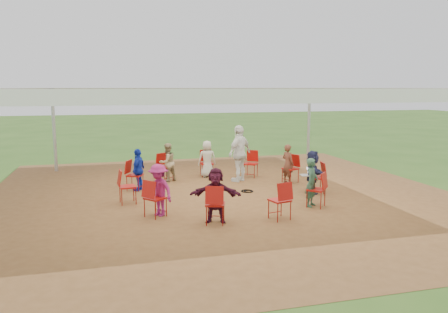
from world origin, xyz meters
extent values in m
plane|color=#30561A|center=(0.00, 0.00, 0.00)|extent=(80.00, 80.00, 0.00)
plane|color=brown|center=(0.00, 0.00, 0.01)|extent=(13.00, 13.00, 0.00)
cylinder|color=#B2B2B7|center=(-5.00, 5.00, 1.50)|extent=(0.12, 0.12, 3.00)
cylinder|color=#B2B2B7|center=(5.00, 5.00, 1.50)|extent=(0.12, 0.12, 3.00)
plane|color=white|center=(0.00, 0.00, 3.00)|extent=(10.30, 10.30, 0.00)
cube|color=white|center=(0.00, -5.15, 2.88)|extent=(10.30, 0.03, 0.24)
cube|color=white|center=(0.00, 5.15, 2.88)|extent=(10.30, 0.03, 0.24)
cube|color=white|center=(-5.15, 0.00, 2.88)|extent=(0.03, 10.30, 0.24)
cube|color=white|center=(5.15, 0.00, 2.88)|extent=(0.03, 10.30, 0.24)
imported|color=#1B1F42|center=(2.52, -0.46, 0.63)|extent=(0.63, 1.21, 1.24)
imported|color=brown|center=(2.37, 0.97, 0.63)|extent=(0.45, 0.53, 1.24)
imported|color=#BBB8A5|center=(0.10, 2.56, 0.63)|extent=(0.62, 0.36, 1.24)
imported|color=tan|center=(-1.30, 2.21, 0.63)|extent=(0.70, 0.61, 1.24)
imported|color=#132BAB|center=(-2.29, 1.15, 0.63)|extent=(0.66, 0.82, 1.24)
imported|color=#8F1C5C|center=(-2.00, -1.60, 0.63)|extent=(0.81, 0.88, 1.24)
imported|color=#3B0F21|center=(-0.82, -2.43, 0.63)|extent=(1.23, 0.78, 1.24)
imported|color=#2C543E|center=(1.87, -1.75, 0.63)|extent=(0.53, 0.53, 1.24)
imported|color=white|center=(0.97, 1.63, 0.92)|extent=(1.19, 1.08, 1.83)
torus|color=black|center=(0.76, 0.18, 0.02)|extent=(0.39, 0.39, 0.03)
torus|color=black|center=(0.80, 0.14, 0.02)|extent=(0.31, 0.31, 0.03)
cube|color=#B7B7BC|center=(2.30, -0.42, 0.53)|extent=(0.29, 0.37, 0.02)
cube|color=#B7B7BC|center=(2.42, -0.44, 0.65)|extent=(0.13, 0.35, 0.22)
cube|color=#CCE0FF|center=(2.41, -0.44, 0.65)|extent=(0.11, 0.30, 0.18)
camera|label=1|loc=(-3.07, -11.69, 3.01)|focal=35.00mm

